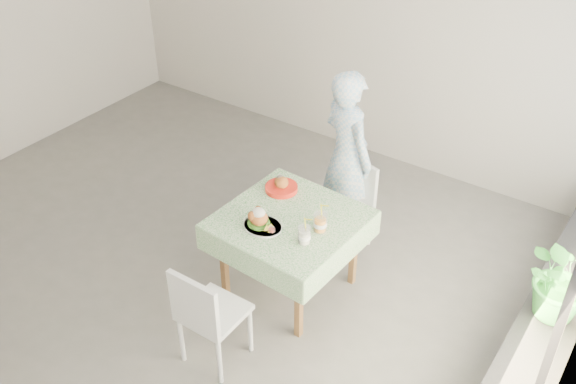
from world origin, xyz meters
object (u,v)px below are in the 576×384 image
Objects in this scene: chair_near at (214,330)px; main_dish at (261,221)px; juice_cup_orange at (320,223)px; chair_far at (345,220)px; potted_plant at (565,280)px; diner at (347,156)px; cafe_table at (290,246)px.

chair_near is 2.78× the size of main_dish.
main_dish is 1.06× the size of juice_cup_orange.
chair_near is at bearing -82.94° from main_dish.
potted_plant is (1.92, -0.39, 0.56)m from chair_far.
chair_far is at bearing 79.43° from main_dish.
juice_cup_orange is (0.32, -0.96, -0.00)m from diner.
chair_far is 1.73m from chair_near.
chair_far is 0.50× the size of diner.
cafe_table is 1.23× the size of chair_near.
main_dish is (-0.19, -1.02, 0.54)m from chair_far.
diner is 5.10× the size of main_dish.
juice_cup_orange is at bearing 0.20° from cafe_table.
main_dish reaches higher than chair_near.
chair_far is at bearing 85.04° from cafe_table.
chair_near is 0.55× the size of diner.
potted_plant is at bearing 16.60° from main_dish.
cafe_table is at bearing 87.99° from chair_near.
cafe_table is 0.42m from main_dish.
diner is at bearing 108.63° from juice_cup_orange.
diner is 2.10m from potted_plant.
diner is (-0.01, 1.89, 0.54)m from chair_near.
main_dish is (-0.12, -0.22, 0.34)m from cafe_table.
chair_far is at bearing 148.85° from diner.
juice_cup_orange is at bearing -75.14° from chair_far.
main_dish is 0.51× the size of potted_plant.
cafe_table is 3.63× the size of juice_cup_orange.
main_dish is at bearing -151.25° from juice_cup_orange.
diner reaches higher than chair_near.
cafe_table is at bearing 61.19° from main_dish.
chair_near reaches higher than cafe_table.
chair_far is at bearing 104.86° from juice_cup_orange.
diner is at bearing 164.88° from potted_plant.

